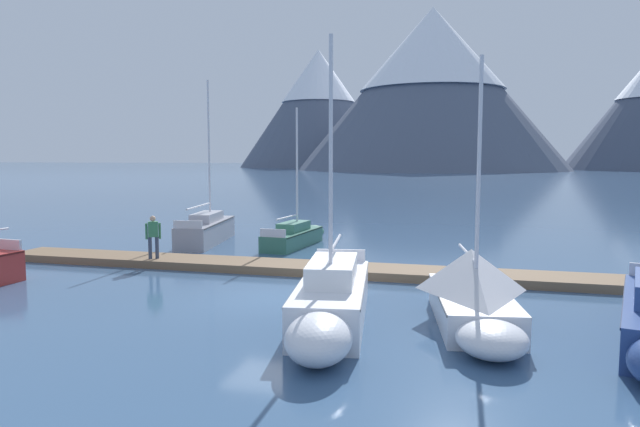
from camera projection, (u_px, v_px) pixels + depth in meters
ground_plane at (270, 297)px, 17.56m from camera, size 700.00×700.00×0.00m
mountain_west_summit at (319, 106)px, 231.64m from camera, size 63.31×63.31×46.96m
mountain_central_massif at (432, 84)px, 185.98m from camera, size 86.84×86.84×52.02m
dock at (306, 268)px, 21.40m from camera, size 24.95×2.06×0.30m
sailboat_second_berth at (209, 229)px, 29.06m from camera, size 2.50×7.07×8.08m
sailboat_mid_dock_port at (297, 235)px, 27.91m from camera, size 1.80×5.95×6.61m
sailboat_mid_dock_starboard at (331, 301)px, 14.46m from camera, size 2.56×7.34×7.22m
sailboat_far_berth at (474, 292)px, 14.64m from camera, size 2.65×6.08×6.71m
person_on_dock at (153, 234)px, 22.42m from camera, size 0.51×0.39×1.69m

